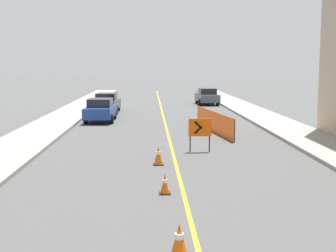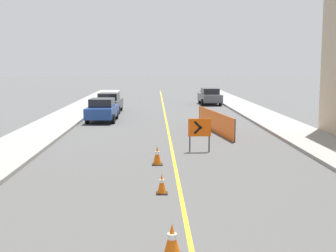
{
  "view_description": "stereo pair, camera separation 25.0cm",
  "coord_description": "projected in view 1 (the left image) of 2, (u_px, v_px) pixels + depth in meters",
  "views": [
    {
      "loc": [
        -1.01,
        3.18,
        3.92
      ],
      "look_at": [
        -0.16,
        25.11,
        1.0
      ],
      "focal_mm": 50.0,
      "sensor_mm": 36.0,
      "label": 1
    },
    {
      "loc": [
        -0.76,
        3.17,
        3.92
      ],
      "look_at": [
        -0.16,
        25.11,
        1.0
      ],
      "focal_mm": 50.0,
      "sensor_mm": 36.0,
      "label": 2
    }
  ],
  "objects": [
    {
      "name": "safety_mesh_fence",
      "position": [
        214.0,
        122.0,
        27.07
      ],
      "size": [
        1.13,
        7.54,
        1.2
      ],
      "rotation": [
        0.0,
        0.0,
        1.71
      ],
      "color": "#EF560C",
      "rests_on": "ground_plane"
    },
    {
      "name": "sidewalk_right",
      "position": [
        267.0,
        119.0,
        33.08
      ],
      "size": [
        2.94,
        71.48,
        0.16
      ],
      "color": "gray",
      "rests_on": "ground_plane"
    },
    {
      "name": "traffic_cone_fourth",
      "position": [
        165.0,
        184.0,
        14.17
      ],
      "size": [
        0.35,
        0.35,
        0.62
      ],
      "color": "black",
      "rests_on": "ground_plane"
    },
    {
      "name": "parked_car_curb_mid",
      "position": [
        107.0,
        103.0,
        37.92
      ],
      "size": [
        2.01,
        4.38,
        1.59
      ],
      "rotation": [
        0.0,
        0.0,
        -0.05
      ],
      "color": "#474C51",
      "rests_on": "ground_plane"
    },
    {
      "name": "parked_car_curb_far",
      "position": [
        207.0,
        96.0,
        45.39
      ],
      "size": [
        2.02,
        4.39,
        1.59
      ],
      "rotation": [
        0.0,
        0.0,
        0.05
      ],
      "color": "#474C51",
      "rests_on": "ground_plane"
    },
    {
      "name": "parked_car_curb_near",
      "position": [
        101.0,
        110.0,
        31.97
      ],
      "size": [
        1.96,
        4.37,
        1.59
      ],
      "rotation": [
        0.0,
        0.0,
        -0.04
      ],
      "color": "navy",
      "rests_on": "ground_plane"
    },
    {
      "name": "sidewalk_left",
      "position": [
        60.0,
        120.0,
        32.52
      ],
      "size": [
        2.94,
        71.48,
        0.16
      ],
      "color": "gray",
      "rests_on": "ground_plane"
    },
    {
      "name": "lane_stripe",
      "position": [
        164.0,
        120.0,
        32.81
      ],
      "size": [
        0.12,
        71.48,
        0.01
      ],
      "color": "gold",
      "rests_on": "ground_plane"
    },
    {
      "name": "traffic_cone_fifth",
      "position": [
        158.0,
        156.0,
        18.24
      ],
      "size": [
        0.42,
        0.42,
        0.74
      ],
      "color": "black",
      "rests_on": "ground_plane"
    },
    {
      "name": "arrow_barricade_primary",
      "position": [
        200.0,
        129.0,
        20.88
      ],
      "size": [
        1.02,
        0.11,
        1.5
      ],
      "rotation": [
        0.0,
        0.0,
        0.04
      ],
      "color": "#EF560C",
      "rests_on": "ground_plane"
    },
    {
      "name": "traffic_cone_third",
      "position": [
        179.0,
        241.0,
        9.46
      ],
      "size": [
        0.47,
        0.47,
        0.73
      ],
      "color": "black",
      "rests_on": "ground_plane"
    }
  ]
}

